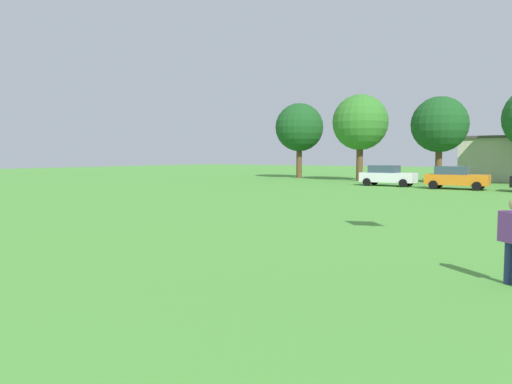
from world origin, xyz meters
TOP-DOWN VIEW (x-y plane):
  - ground_plane at (0.00, 30.00)m, footprint 160.00×160.00m
  - parked_car_white_0 at (-3.55, 38.58)m, footprint 4.30×2.02m
  - parked_car_orange_1 at (1.84, 37.61)m, footprint 4.30×2.02m
  - tree_far_left at (-16.19, 47.25)m, footprint 5.27×5.27m
  - tree_left at (-8.34, 44.98)m, footprint 5.38×5.38m
  - tree_center at (-0.93, 44.83)m, footprint 4.93×4.93m

SIDE VIEW (x-z plane):
  - ground_plane at x=0.00m, z-range 0.00..0.00m
  - parked_car_white_0 at x=-3.55m, z-range 0.02..1.70m
  - parked_car_orange_1 at x=1.84m, z-range 0.02..1.70m
  - tree_center at x=-0.93m, z-range 1.35..9.03m
  - tree_far_left at x=-16.19m, z-range 1.44..9.65m
  - tree_left at x=-8.34m, z-range 1.47..9.84m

